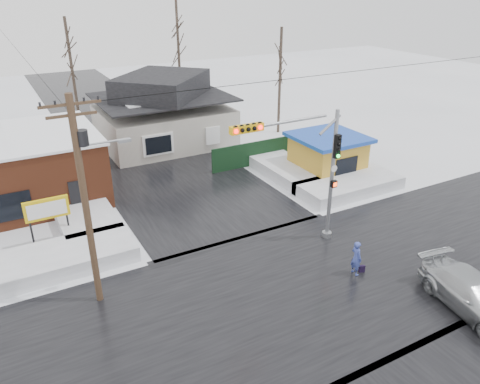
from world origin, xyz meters
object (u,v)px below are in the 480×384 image
marquee_sign (47,210)px  kiosk (327,155)px  pedestrian (356,258)px  traffic_signal (308,164)px  utility_pole (86,192)px  car (473,295)px

marquee_sign → kiosk: size_ratio=0.55×
pedestrian → kiosk: bearing=-29.1°
traffic_signal → utility_pole: size_ratio=0.78×
utility_pole → marquee_sign: (-1.07, 5.99, -3.19)m
marquee_sign → pedestrian: marquee_sign is taller
traffic_signal → car: traffic_signal is taller
kiosk → car: kiosk is taller
kiosk → pedestrian: size_ratio=2.67×
utility_pole → traffic_signal: bearing=-2.9°
utility_pole → marquee_sign: size_ratio=3.53×
kiosk → pedestrian: 12.26m
utility_pole → kiosk: (17.43, 6.49, -3.65)m
marquee_sign → car: marquee_sign is taller
car → marquee_sign: bearing=144.8°
kiosk → utility_pole: bearing=-159.6°
traffic_signal → marquee_sign: traffic_signal is taller
traffic_signal → kiosk: traffic_signal is taller
kiosk → pedestrian: (-6.52, -10.36, -0.60)m
traffic_signal → pedestrian: 5.00m
pedestrian → car: pedestrian is taller
car → pedestrian: bearing=129.1°
marquee_sign → pedestrian: 15.55m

